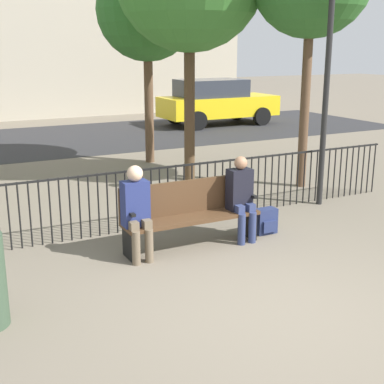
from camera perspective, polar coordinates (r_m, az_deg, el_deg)
The scene contains 10 objects.
ground_plane at distance 5.92m, azimuth 9.41°, elevation -12.21°, with size 80.00×80.00×0.00m, color #706656.
park_bench at distance 7.42m, azimuth -0.29°, elevation -2.09°, with size 1.97×0.45×0.92m.
seated_person_0 at distance 6.93m, azimuth -5.93°, elevation -1.71°, with size 0.34×0.39×1.26m.
seated_person_1 at distance 7.63m, azimuth 5.26°, elevation -0.27°, with size 0.34×0.39×1.23m.
backpack at distance 8.07m, azimuth 7.88°, elevation -3.12°, with size 0.33×0.22×0.38m.
fence_railing at distance 8.24m, azimuth -3.44°, elevation 0.06°, with size 9.01×0.03×0.95m.
tree_2 at distance 12.87m, azimuth -4.83°, elevation 18.72°, with size 2.32×2.32×4.69m.
lamp_post at distance 9.44m, azimuth 14.32°, elevation 13.39°, with size 0.28×0.28×3.77m.
street_surface at distance 16.71m, azimuth -15.89°, elevation 5.28°, with size 24.00×6.00×0.01m.
parked_car_1 at distance 19.42m, azimuth 2.61°, elevation 9.64°, with size 4.20×1.94×1.62m.
Camera 1 is at (-3.22, -4.17, 2.70)m, focal length 50.00 mm.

